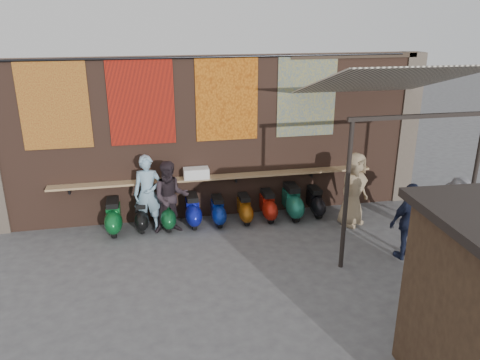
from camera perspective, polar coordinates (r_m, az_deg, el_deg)
The scene contains 30 objects.
ground at distance 9.94m, azimuth -0.60°, elevation -10.03°, with size 70.00×70.00×0.00m, color #474749.
brick_wall at distance 11.67m, azimuth -3.21°, elevation 5.11°, with size 10.00×0.40×4.00m, color brown.
pier_right at distance 13.43m, azimuth 19.41°, elevation 5.95°, with size 0.50×0.50×4.00m, color #4C4238.
eating_counter at distance 11.58m, azimuth -2.85°, elevation 0.34°, with size 8.00×0.32×0.05m, color #9E7A51.
shelf_box at distance 11.44m, azimuth -5.36°, elevation 0.84°, with size 0.61×0.32×0.25m, color white.
tapestry_redgold at distance 11.29m, azimuth -21.70°, elevation 8.47°, with size 1.50×0.02×2.00m, color maroon.
tapestry_sun at distance 11.13m, azimuth -11.94°, elevation 9.28°, with size 1.50×0.02×2.00m, color red.
tapestry_orange at distance 11.30m, azimuth -1.61°, elevation 9.83°, with size 1.50×0.02×2.00m, color orange.
tapestry_multi at distance 11.81m, azimuth 8.14°, elevation 10.07°, with size 1.50×0.02×2.00m, color #254989.
hang_rail at distance 11.11m, azimuth -3.22°, elevation 14.75°, with size 0.06×0.06×9.50m, color black.
scooter_stool_0 at distance 11.44m, azimuth -15.15°, elevation -4.38°, with size 0.38×0.84×0.80m, color #0D5B25, non-canonical shape.
scooter_stool_1 at distance 11.48m, azimuth -11.92°, elevation -4.32°, with size 0.32×0.72×0.69m, color black, non-canonical shape.
scooter_stool_2 at distance 11.43m, azimuth -8.80°, elevation -4.13°, with size 0.34×0.76×0.72m, color #0E4922, non-canonical shape.
scooter_stool_3 at distance 11.48m, azimuth -5.78°, elevation -3.73°, with size 0.37×0.81×0.77m, color navy, non-canonical shape.
scooter_stool_4 at distance 11.52m, azimuth -2.70°, elevation -3.79°, with size 0.33×0.73×0.69m, color navy, non-canonical shape.
scooter_stool_5 at distance 11.63m, azimuth 0.56°, elevation -3.55°, with size 0.32×0.72×0.69m, color #7D410B, non-canonical shape.
scooter_stool_6 at distance 11.78m, azimuth 3.42°, elevation -3.16°, with size 0.35×0.77×0.73m, color maroon, non-canonical shape.
scooter_stool_7 at distance 11.91m, azimuth 6.38°, elevation -2.67°, with size 0.40×0.89×0.85m, color #165B49, non-canonical shape.
scooter_stool_8 at distance 12.17m, azimuth 9.15°, elevation -2.64°, with size 0.34×0.76×0.72m, color black, non-canonical shape.
diner_left at distance 11.21m, azimuth -11.15°, elevation -1.62°, with size 0.68×0.44×1.85m, color #86ACC3.
diner_right at distance 11.04m, azimuth -8.45°, elevation -2.11°, with size 0.85×0.66×1.74m, color #292025.
shopper_navy at distance 10.38m, azimuth 19.99°, elevation -4.77°, with size 0.98×0.41×1.68m, color #171C34.
shopper_grey at distance 11.31m, azimuth 24.86°, elevation -3.62°, with size 1.04×0.60×1.61m, color #5C5B60.
shopper_tan at distance 11.61m, azimuth 13.65°, elevation -1.10°, with size 0.90×0.58×1.84m, color #998161.
stall_shelf at distance 8.03m, azimuth 26.41°, elevation -12.35°, with size 1.96×0.10×0.06m, color #473321.
awning_canvas at distance 10.79m, azimuth 17.28°, elevation 11.48°, with size 3.20×3.40×0.03m, color beige.
awning_ledger at distance 12.16m, azimuth 13.85°, elevation 14.51°, with size 3.30×0.08×0.12m, color #33261C.
awning_header at distance 9.59m, azimuth 21.23°, elevation 7.26°, with size 3.00×0.08×0.08m, color black.
awning_post_left at distance 9.35m, azimuth 12.83°, elevation -1.99°, with size 0.09×0.09×3.10m, color black.
awning_post_right at distance 10.79m, azimuth 26.53°, elevation -0.71°, with size 0.09×0.09×3.10m, color black.
Camera 1 is at (-1.65, -8.48, 4.91)m, focal length 35.00 mm.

